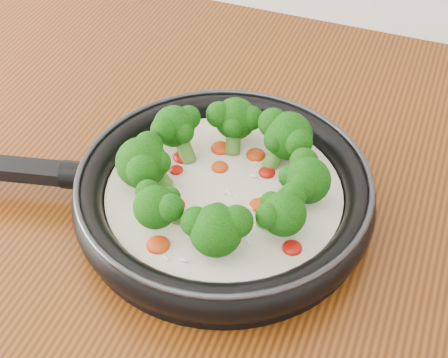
% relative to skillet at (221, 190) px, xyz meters
% --- Properties ---
extents(skillet, '(0.52, 0.38, 0.09)m').
position_rel_skillet_xyz_m(skillet, '(0.00, 0.00, 0.00)').
color(skillet, black).
rests_on(skillet, counter).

